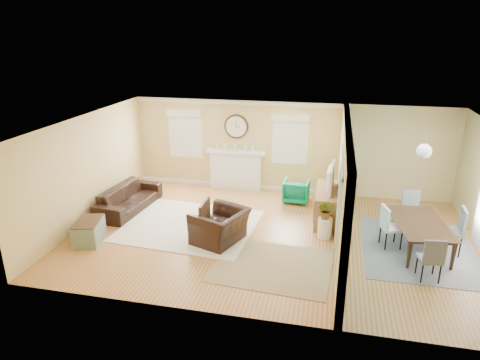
{
  "coord_description": "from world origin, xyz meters",
  "views": [
    {
      "loc": [
        1.21,
        -8.76,
        4.48
      ],
      "look_at": [
        -0.8,
        0.3,
        1.2
      ],
      "focal_mm": 32.0,
      "sensor_mm": 36.0,
      "label": 1
    }
  ],
  "objects_px": {
    "eames_chair": "(220,226)",
    "green_chair": "(296,191)",
    "dining_table": "(420,236)",
    "credenza": "(326,205)",
    "sofa": "(129,198)"
  },
  "relations": [
    {
      "from": "green_chair",
      "to": "credenza",
      "type": "xyz_separation_m",
      "value": [
        0.83,
        -1.06,
        0.09
      ]
    },
    {
      "from": "sofa",
      "to": "green_chair",
      "type": "bearing_deg",
      "value": -65.51
    },
    {
      "from": "credenza",
      "to": "dining_table",
      "type": "relative_size",
      "value": 0.85
    },
    {
      "from": "green_chair",
      "to": "dining_table",
      "type": "relative_size",
      "value": 0.38
    },
    {
      "from": "sofa",
      "to": "green_chair",
      "type": "distance_m",
      "value": 4.48
    },
    {
      "from": "dining_table",
      "to": "green_chair",
      "type": "bearing_deg",
      "value": 45.04
    },
    {
      "from": "sofa",
      "to": "credenza",
      "type": "bearing_deg",
      "value": -80.03
    },
    {
      "from": "sofa",
      "to": "eames_chair",
      "type": "distance_m",
      "value": 3.06
    },
    {
      "from": "eames_chair",
      "to": "credenza",
      "type": "relative_size",
      "value": 0.74
    },
    {
      "from": "eames_chair",
      "to": "green_chair",
      "type": "bearing_deg",
      "value": 172.58
    },
    {
      "from": "sofa",
      "to": "dining_table",
      "type": "relative_size",
      "value": 1.18
    },
    {
      "from": "sofa",
      "to": "eames_chair",
      "type": "height_order",
      "value": "eames_chair"
    },
    {
      "from": "green_chair",
      "to": "credenza",
      "type": "height_order",
      "value": "credenza"
    },
    {
      "from": "credenza",
      "to": "green_chair",
      "type": "bearing_deg",
      "value": 127.99
    },
    {
      "from": "credenza",
      "to": "dining_table",
      "type": "height_order",
      "value": "credenza"
    }
  ]
}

